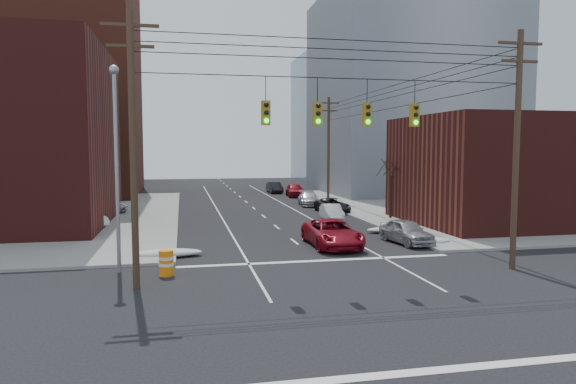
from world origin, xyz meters
name	(u,v)px	position (x,y,z in m)	size (l,w,h in m)	color
ground	(362,297)	(0.00, 0.00, 0.00)	(160.00, 160.00, 0.00)	black
sidewalk_ne	(526,205)	(27.00, 27.00, 0.07)	(40.00, 40.00, 0.15)	gray
building_brick_tall	(29,69)	(-24.00, 48.00, 15.00)	(24.00, 20.00, 30.00)	brown
building_brick_far	(64,147)	(-26.00, 74.00, 6.00)	(22.00, 18.00, 12.00)	#501B18
building_office	(408,95)	(22.00, 44.00, 12.50)	(22.00, 20.00, 25.00)	gray
building_glass	(356,119)	(24.00, 70.00, 11.00)	(20.00, 18.00, 22.00)	gray
building_storefront	(518,171)	(18.00, 16.00, 4.00)	(16.00, 12.00, 8.00)	#501B18
utility_pole_left	(133,145)	(-8.50, 3.00, 5.78)	(2.20, 0.28, 11.00)	#473323
utility_pole_right	(517,145)	(8.50, 3.00, 5.78)	(2.20, 0.28, 11.00)	#473323
utility_pole_far	(328,147)	(8.50, 34.00, 5.78)	(2.20, 0.28, 11.00)	#473323
traffic_signals	(342,112)	(0.10, 2.97, 7.17)	(17.00, 0.42, 2.02)	black
street_light	(116,151)	(-9.50, 6.00, 5.54)	(0.44, 0.44, 9.32)	gray
bare_tree	(391,191)	(9.59, 20.00, 2.32)	(2.09, 2.20, 4.93)	black
snow_nw	(168,253)	(-7.40, 9.00, 0.21)	(3.50, 1.08, 0.42)	silver
snow_ne	(426,241)	(7.40, 9.50, 0.21)	(3.00, 1.08, 0.42)	silver
snow_east_far	(395,229)	(7.40, 14.00, 0.21)	(4.00, 1.08, 0.42)	silver
red_pickup	(332,233)	(1.81, 10.09, 0.78)	(2.57, 5.58, 1.55)	maroon
parked_car_a	(406,231)	(6.40, 10.09, 0.72)	(1.71, 4.24, 1.45)	#ABABB0
parked_car_b	(332,212)	(4.86, 20.43, 0.63)	(1.34, 3.84, 1.27)	silver
parked_car_c	(332,205)	(6.40, 25.40, 0.64)	(2.11, 4.58, 1.27)	black
parked_car_d	(309,199)	(5.70, 31.21, 0.67)	(1.88, 4.63, 1.34)	#B0B1B5
parked_car_e	(295,190)	(6.40, 40.97, 0.79)	(1.86, 4.63, 1.58)	maroon
parked_car_f	(274,187)	(4.93, 46.40, 0.71)	(1.49, 4.28, 1.41)	black
lot_car_a	(77,219)	(-13.77, 19.09, 0.82)	(1.42, 4.06, 1.34)	white
lot_car_b	(96,204)	(-13.89, 27.87, 0.89)	(2.45, 5.31, 1.48)	#A2A1A6
lot_car_c	(36,214)	(-17.27, 22.56, 0.79)	(1.79, 4.41, 1.28)	black
lot_car_d	(49,202)	(-18.15, 30.20, 0.94)	(1.86, 4.62, 1.57)	#9D9DA1
construction_barrel	(166,263)	(-7.38, 4.95, 0.59)	(0.67, 0.67, 1.14)	orange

